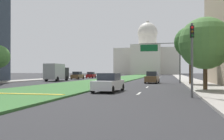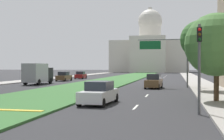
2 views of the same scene
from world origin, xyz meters
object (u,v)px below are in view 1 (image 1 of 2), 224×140
at_px(box_truck_delivery, 56,72).
at_px(street_tree_right_near, 205,43).
at_px(sedan_lead_stopped, 109,83).
at_px(capitol_building, 147,58).
at_px(overhead_guide_sign, 164,53).
at_px(traffic_light_near_right, 192,50).
at_px(sedan_far_horizon, 91,75).
at_px(sedan_midblock, 152,78).
at_px(street_tree_right_mid, 190,42).
at_px(sedan_distant, 77,76).

bearing_deg(box_truck_delivery, street_tree_right_near, -38.94).
bearing_deg(sedan_lead_stopped, capitol_building, 92.90).
xyz_separation_m(overhead_guide_sign, box_truck_delivery, (-19.83, 2.89, -3.01)).
bearing_deg(capitol_building, sedan_lead_stopped, -87.10).
bearing_deg(traffic_light_near_right, sedan_lead_stopped, 151.39).
bearing_deg(sedan_lead_stopped, box_truck_delivery, 125.03).
xyz_separation_m(street_tree_right_near, sedan_far_horizon, (-23.60, 40.25, -3.65)).
bearing_deg(sedan_lead_stopped, sedan_midblock, 80.45).
bearing_deg(traffic_light_near_right, overhead_guide_sign, 95.77).
bearing_deg(sedan_lead_stopped, street_tree_right_near, 16.17).
bearing_deg(street_tree_right_mid, overhead_guide_sign, 123.94).
height_order(sedan_lead_stopped, box_truck_delivery, box_truck_delivery).
bearing_deg(street_tree_right_near, sedan_far_horizon, 120.39).
height_order(sedan_lead_stopped, sedan_far_horizon, sedan_lead_stopped).
distance_m(street_tree_right_near, sedan_lead_stopped, 9.65).
relative_size(street_tree_right_mid, sedan_distant, 1.76).
bearing_deg(sedan_distant, street_tree_right_mid, -39.40).
bearing_deg(traffic_light_near_right, sedan_distant, 121.12).
height_order(overhead_guide_sign, street_tree_right_near, street_tree_right_near).
relative_size(overhead_guide_sign, sedan_far_horizon, 1.53).
bearing_deg(sedan_far_horizon, box_truck_delivery, -90.63).
bearing_deg(sedan_lead_stopped, overhead_guide_sign, 76.34).
xyz_separation_m(overhead_guide_sign, sedan_lead_stopped, (-4.58, -18.86, -3.90)).
bearing_deg(sedan_far_horizon, sedan_distant, -90.56).
distance_m(capitol_building, overhead_guide_sign, 102.64).
height_order(capitol_building, street_tree_right_near, capitol_building).
distance_m(capitol_building, street_tree_right_mid, 108.29).
relative_size(sedan_distant, sedan_far_horizon, 1.06).
bearing_deg(capitol_building, box_truck_delivery, -95.27).
bearing_deg(sedan_midblock, street_tree_right_mid, -32.94).
distance_m(street_tree_right_mid, box_truck_delivery, 25.14).
bearing_deg(sedan_midblock, capitol_building, 94.94).
xyz_separation_m(street_tree_right_mid, box_truck_delivery, (-23.41, 8.20, -4.11)).
xyz_separation_m(street_tree_right_mid, sedan_distant, (-23.27, 19.12, -4.96)).
relative_size(capitol_building, overhead_guide_sign, 5.30).
distance_m(overhead_guide_sign, box_truck_delivery, 20.26).
bearing_deg(street_tree_right_mid, sedan_lead_stopped, -121.06).
relative_size(capitol_building, sedan_distant, 7.67).
bearing_deg(street_tree_right_mid, capitol_building, 97.58).
bearing_deg(sedan_far_horizon, sedan_lead_stopped, -70.64).
bearing_deg(sedan_midblock, sedan_lead_stopped, -99.55).
height_order(capitol_building, overhead_guide_sign, capitol_building).
distance_m(overhead_guide_sign, sedan_midblock, 4.62).
xyz_separation_m(street_tree_right_near, box_truck_delivery, (-23.83, 19.26, -2.74)).
bearing_deg(overhead_guide_sign, sedan_midblock, -132.57).
bearing_deg(traffic_light_near_right, sedan_far_horizon, 115.21).
xyz_separation_m(sedan_midblock, box_truck_delivery, (-18.10, 4.77, 0.84)).
distance_m(capitol_building, street_tree_right_near, 119.35).
height_order(traffic_light_near_right, street_tree_right_mid, street_tree_right_mid).
xyz_separation_m(capitol_building, traffic_light_near_right, (12.98, -124.58, -6.08)).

